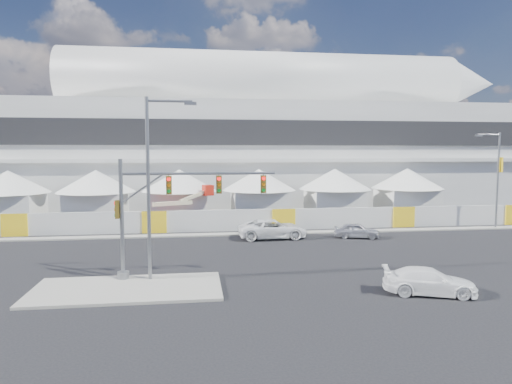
{
  "coord_description": "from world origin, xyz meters",
  "views": [
    {
      "loc": [
        -2.39,
        -27.6,
        7.44
      ],
      "look_at": [
        2.75,
        10.0,
        4.04
      ],
      "focal_mm": 32.0,
      "sensor_mm": 36.0,
      "label": 1
    }
  ],
  "objects": [
    {
      "name": "far_curb",
      "position": [
        20.0,
        12.5,
        0.06
      ],
      "size": [
        80.0,
        1.2,
        0.12
      ],
      "primitive_type": "cube",
      "color": "gray",
      "rests_on": "ground"
    },
    {
      "name": "boom_lift",
      "position": [
        -5.03,
        18.57,
        1.05
      ],
      "size": [
        7.96,
        3.04,
        3.9
      ],
      "rotation": [
        0.0,
        0.0,
        0.38
      ],
      "color": "red",
      "rests_on": "ground"
    },
    {
      "name": "sedan_silver",
      "position": [
        11.43,
        9.6,
        0.66
      ],
      "size": [
        2.56,
        4.13,
        1.31
      ],
      "primitive_type": "imported",
      "rotation": [
        0.0,
        0.0,
        1.29
      ],
      "color": "silver",
      "rests_on": "ground"
    },
    {
      "name": "pickup_near",
      "position": [
        9.72,
        -5.8,
        0.68
      ],
      "size": [
        3.24,
        5.06,
        1.36
      ],
      "primitive_type": "imported",
      "rotation": [
        0.0,
        0.0,
        1.26
      ],
      "color": "white",
      "rests_on": "ground"
    },
    {
      "name": "pickup_curb",
      "position": [
        4.24,
        10.36,
        0.82
      ],
      "size": [
        2.87,
        5.99,
        1.65
      ],
      "primitive_type": "imported",
      "rotation": [
        0.0,
        0.0,
        1.59
      ],
      "color": "white",
      "rests_on": "ground"
    },
    {
      "name": "traffic_mast",
      "position": [
        -4.46,
        -1.15,
        3.99
      ],
      "size": [
        9.16,
        0.67,
        6.87
      ],
      "color": "slate",
      "rests_on": "median_island"
    },
    {
      "name": "hoarding_fence",
      "position": [
        6.0,
        14.5,
        1.0
      ],
      "size": [
        70.0,
        0.25,
        2.0
      ],
      "primitive_type": "cube",
      "color": "silver",
      "rests_on": "ground"
    },
    {
      "name": "lot_car_b",
      "position": [
        24.38,
        17.15,
        0.73
      ],
      "size": [
        1.85,
        4.33,
        1.46
      ],
      "primitive_type": "imported",
      "rotation": [
        0.0,
        0.0,
        1.6
      ],
      "color": "black",
      "rests_on": "ground"
    },
    {
      "name": "streetlight_curb",
      "position": [
        26.32,
        12.5,
        5.36
      ],
      "size": [
        2.73,
        0.62,
        9.23
      ],
      "color": "slate",
      "rests_on": "ground"
    },
    {
      "name": "ground",
      "position": [
        0.0,
        0.0,
        0.0
      ],
      "size": [
        160.0,
        160.0,
        0.0
      ],
      "primitive_type": "plane",
      "color": "black",
      "rests_on": "ground"
    },
    {
      "name": "lot_car_c",
      "position": [
        -11.29,
        19.31,
        0.66
      ],
      "size": [
        1.87,
        4.55,
        1.32
      ],
      "primitive_type": "imported",
      "rotation": [
        0.0,
        0.0,
        1.58
      ],
      "color": "#AEAFB3",
      "rests_on": "ground"
    },
    {
      "name": "median_island",
      "position": [
        -6.0,
        -3.0,
        0.07
      ],
      "size": [
        10.0,
        5.0,
        0.15
      ],
      "primitive_type": "cube",
      "color": "gray",
      "rests_on": "ground"
    },
    {
      "name": "lot_car_a",
      "position": [
        20.18,
        19.44,
        0.65
      ],
      "size": [
        1.42,
        3.95,
        1.29
      ],
      "primitive_type": "imported",
      "rotation": [
        0.0,
        0.0,
        1.56
      ],
      "color": "silver",
      "rests_on": "ground"
    },
    {
      "name": "tent_row",
      "position": [
        0.5,
        24.0,
        3.15
      ],
      "size": [
        53.4,
        8.4,
        5.4
      ],
      "color": "white",
      "rests_on": "ground"
    },
    {
      "name": "stadium",
      "position": [
        8.71,
        41.5,
        9.45
      ],
      "size": [
        80.0,
        24.8,
        21.98
      ],
      "color": "silver",
      "rests_on": "ground"
    },
    {
      "name": "streetlight_median",
      "position": [
        -4.67,
        -1.45,
        6.07
      ],
      "size": [
        2.85,
        0.29,
        10.3
      ],
      "color": "gray",
      "rests_on": "median_island"
    }
  ]
}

